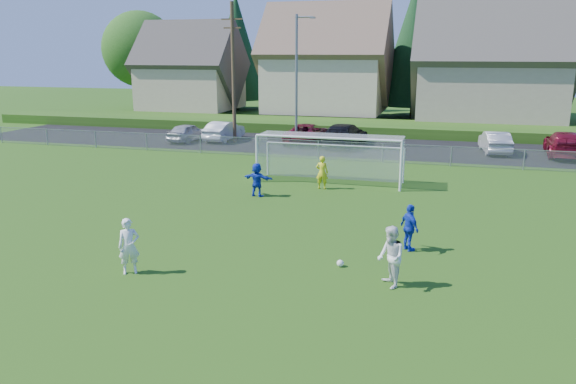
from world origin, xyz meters
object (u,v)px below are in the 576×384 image
at_px(player_blue_a, 410,228).
at_px(soccer_goal, 331,151).
at_px(goalkeeper, 322,172).
at_px(car_f, 495,142).
at_px(car_b, 224,131).
at_px(car_c, 307,134).
at_px(soccer_ball, 340,263).
at_px(player_white_b, 391,257).
at_px(car_d, 344,135).
at_px(player_white_a, 129,246).
at_px(car_a, 188,132).
at_px(car_g, 565,144).
at_px(player_blue_b, 257,180).

relative_size(player_blue_a, soccer_goal, 0.22).
relative_size(goalkeeper, soccer_goal, 0.22).
xyz_separation_m(goalkeeper, car_f, (8.90, 13.06, -0.10)).
height_order(car_b, car_c, car_c).
distance_m(soccer_ball, car_f, 23.78).
xyz_separation_m(player_white_b, car_d, (-5.67, 24.06, -0.09)).
relative_size(player_white_a, car_a, 0.43).
bearing_deg(car_f, car_b, -6.10).
bearing_deg(player_white_a, soccer_ball, -13.63).
height_order(player_white_a, car_a, player_white_a).
xyz_separation_m(player_blue_a, soccer_goal, (-4.65, 9.42, 0.82)).
bearing_deg(player_blue_a, car_d, -21.51).
bearing_deg(soccer_ball, player_blue_a, 46.96).
bearing_deg(goalkeeper, player_white_a, 75.65).
xyz_separation_m(goalkeeper, car_a, (-12.96, 11.98, -0.15)).
height_order(player_white_a, car_b, player_white_a).
xyz_separation_m(goalkeeper, car_d, (-1.24, 13.01, -0.01)).
bearing_deg(player_blue_a, player_white_a, 80.99).
relative_size(car_c, car_g, 0.96).
xyz_separation_m(car_b, car_c, (6.42, 0.21, 0.02)).
bearing_deg(car_f, car_c, -7.12).
bearing_deg(soccer_goal, car_f, 52.47).
bearing_deg(car_a, car_c, -163.57).
xyz_separation_m(car_c, car_f, (12.97, -0.27, -0.02)).
bearing_deg(car_d, player_white_a, 92.28).
distance_m(player_blue_b, car_b, 17.25).
relative_size(player_white_b, car_d, 0.32).
relative_size(car_d, car_g, 1.00).
height_order(car_c, car_g, car_g).
distance_m(player_blue_a, player_blue_b, 9.23).
distance_m(player_white_b, player_blue_b, 11.28).
relative_size(soccer_ball, player_white_b, 0.12).
distance_m(player_white_b, car_f, 24.52).
relative_size(soccer_ball, car_g, 0.04).
bearing_deg(player_white_a, player_white_b, -25.73).
bearing_deg(player_blue_b, player_white_b, 137.90).
height_order(player_white_b, car_d, player_white_b).
height_order(soccer_ball, player_white_b, player_white_b).
bearing_deg(soccer_goal, car_b, 132.60).
height_order(soccer_ball, car_c, car_c).
distance_m(player_white_a, car_a, 26.03).
height_order(goalkeeper, car_f, goalkeeper).
distance_m(player_white_b, player_blue_a, 3.25).
height_order(car_f, car_g, car_g).
bearing_deg(car_c, car_g, 178.20).
bearing_deg(car_b, player_white_a, 109.76).
distance_m(goalkeeper, car_d, 13.07).
height_order(player_white_b, soccer_goal, soccer_goal).
height_order(soccer_ball, car_d, car_d).
xyz_separation_m(player_blue_a, car_b, (-15.23, 20.93, -0.08)).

